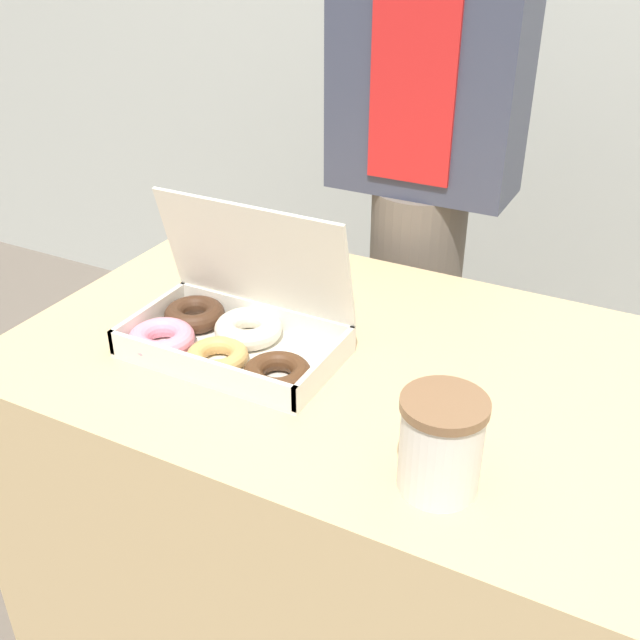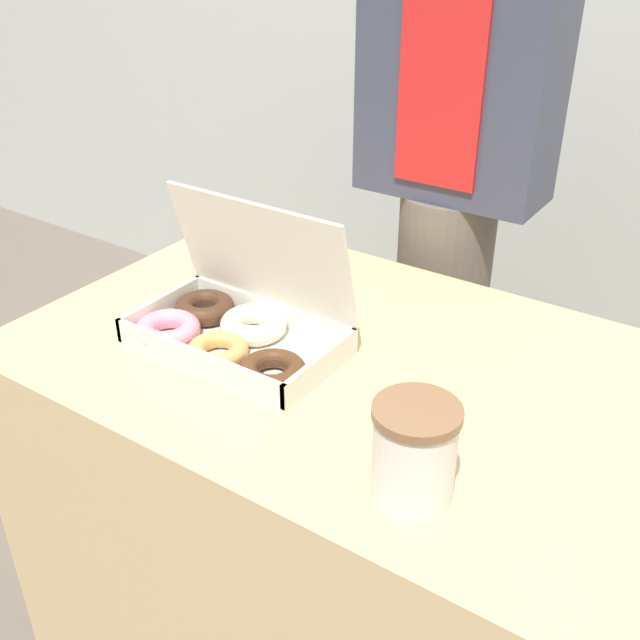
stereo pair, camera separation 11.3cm
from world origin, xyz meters
The scene contains 4 objects.
table centered at (0.00, 0.00, 0.37)m, with size 1.16×0.68×0.74m.
donut_box centered at (-0.22, -0.08, 0.78)m, with size 0.33×0.22×0.23m.
coffee_cup centered at (0.18, -0.22, 0.81)m, with size 0.11×0.11×0.13m.
person_customer centered at (-0.13, 0.51, 0.88)m, with size 0.37×0.21×1.59m.
Camera 2 is at (0.47, -0.85, 1.37)m, focal length 42.00 mm.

